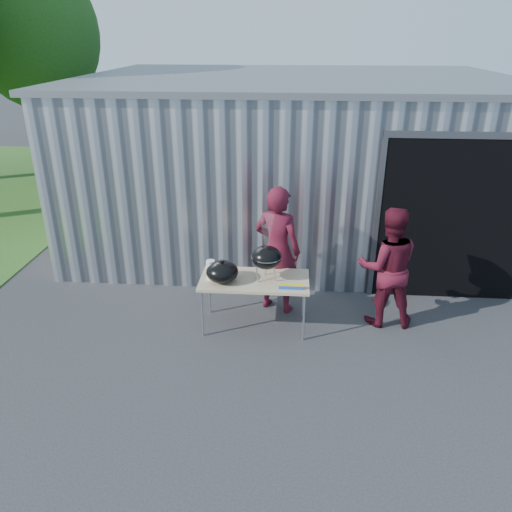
# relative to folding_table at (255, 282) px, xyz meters

# --- Properties ---
(ground) EXTENTS (80.00, 80.00, 0.00)m
(ground) POSITION_rel_folding_table_xyz_m (-0.29, -0.58, -0.71)
(ground) COLOR #2C2C2F
(building) EXTENTS (8.20, 6.20, 3.10)m
(building) POSITION_rel_folding_table_xyz_m (0.62, 4.01, 0.83)
(building) COLOR silver
(building) RESTS_ON ground
(tree_far) EXTENTS (3.53, 3.53, 5.85)m
(tree_far) POSITION_rel_folding_table_xyz_m (-6.79, 8.42, 3.09)
(tree_far) COLOR #442D19
(tree_far) RESTS_ON ground
(folding_table) EXTENTS (1.50, 0.75, 0.75)m
(folding_table) POSITION_rel_folding_table_xyz_m (0.00, 0.00, 0.00)
(folding_table) COLOR tan
(folding_table) RESTS_ON ground
(kettle_grill) EXTENTS (0.42, 0.42, 0.93)m
(kettle_grill) POSITION_rel_folding_table_xyz_m (0.16, 0.00, 0.46)
(kettle_grill) COLOR black
(kettle_grill) RESTS_ON folding_table
(grill_lid) EXTENTS (0.44, 0.44, 0.32)m
(grill_lid) POSITION_rel_folding_table_xyz_m (-0.43, -0.10, 0.18)
(grill_lid) COLOR black
(grill_lid) RESTS_ON folding_table
(paper_towels) EXTENTS (0.12, 0.12, 0.28)m
(paper_towels) POSITION_rel_folding_table_xyz_m (-0.60, -0.05, 0.18)
(paper_towels) COLOR white
(paper_towels) RESTS_ON folding_table
(white_tub) EXTENTS (0.20, 0.15, 0.10)m
(white_tub) POSITION_rel_folding_table_xyz_m (-0.55, 0.24, 0.09)
(white_tub) COLOR white
(white_tub) RESTS_ON folding_table
(foil_box) EXTENTS (0.32, 0.06, 0.06)m
(foil_box) POSITION_rel_folding_table_xyz_m (0.50, -0.25, 0.07)
(foil_box) COLOR blue
(foil_box) RESTS_ON folding_table
(person_cook) EXTENTS (0.82, 0.68, 1.92)m
(person_cook) POSITION_rel_folding_table_xyz_m (0.29, 0.54, 0.25)
(person_cook) COLOR #531121
(person_cook) RESTS_ON ground
(person_bystander) EXTENTS (0.87, 0.68, 1.75)m
(person_bystander) POSITION_rel_folding_table_xyz_m (1.84, 0.26, 0.16)
(person_bystander) COLOR #531121
(person_bystander) RESTS_ON ground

